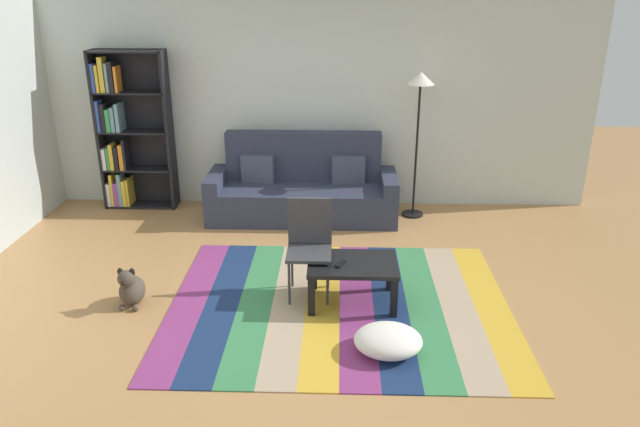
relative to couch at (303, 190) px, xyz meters
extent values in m
plane|color=#B27F4C|center=(0.18, -2.02, -0.34)|extent=(14.00, 14.00, 0.00)
cube|color=silver|center=(0.18, 0.53, 1.01)|extent=(6.80, 0.10, 2.70)
cube|color=#843370|center=(-0.90, -2.18, -0.33)|extent=(0.30, 2.48, 0.01)
cube|color=navy|center=(-0.60, -2.18, -0.33)|extent=(0.30, 2.48, 0.01)
cube|color=#387F4C|center=(-0.30, -2.18, -0.33)|extent=(0.30, 2.48, 0.01)
cube|color=tan|center=(0.01, -2.18, -0.33)|extent=(0.30, 2.48, 0.01)
cube|color=gold|center=(0.31, -2.18, -0.33)|extent=(0.30, 2.48, 0.01)
cube|color=#843370|center=(0.61, -2.18, -0.33)|extent=(0.30, 2.48, 0.01)
cube|color=navy|center=(0.91, -2.18, -0.33)|extent=(0.30, 2.48, 0.01)
cube|color=#387F4C|center=(1.21, -2.18, -0.33)|extent=(0.30, 2.48, 0.01)
cube|color=tan|center=(1.52, -2.18, -0.33)|extent=(0.30, 2.48, 0.01)
cube|color=gold|center=(1.82, -2.18, -0.33)|extent=(0.30, 2.48, 0.01)
cube|color=#2D3347|center=(0.00, -0.07, -0.14)|extent=(1.90, 0.80, 0.40)
cube|color=#2D3347|center=(0.00, 0.23, 0.36)|extent=(1.90, 0.20, 0.60)
cube|color=#2D3347|center=(-1.04, -0.07, -0.06)|extent=(0.18, 0.80, 0.56)
cube|color=#2D3347|center=(1.04, -0.07, -0.06)|extent=(0.18, 0.80, 0.56)
cube|color=#42475B|center=(-0.55, 0.11, 0.22)|extent=(0.42, 0.19, 0.36)
cube|color=#42475B|center=(0.55, 0.11, 0.22)|extent=(0.42, 0.19, 0.36)
cube|color=black|center=(-2.52, 0.28, 0.64)|extent=(0.04, 0.28, 1.96)
cube|color=black|center=(-1.65, 0.28, 0.64)|extent=(0.04, 0.28, 1.96)
cube|color=black|center=(-2.08, 0.41, 0.64)|extent=(0.90, 0.01, 1.96)
cube|color=black|center=(-2.08, 0.28, -0.32)|extent=(0.86, 0.28, 0.02)
cube|color=black|center=(-2.08, 0.28, 0.16)|extent=(0.86, 0.28, 0.02)
cube|color=black|center=(-2.08, 0.28, 0.64)|extent=(0.86, 0.28, 0.02)
cube|color=black|center=(-2.08, 0.28, 1.12)|extent=(0.86, 0.28, 0.02)
cube|color=black|center=(-2.08, 0.28, 1.60)|extent=(0.86, 0.28, 0.02)
cube|color=silver|center=(-2.47, 0.27, -0.16)|extent=(0.05, 0.25, 0.30)
cube|color=gold|center=(-2.43, 0.27, -0.10)|extent=(0.03, 0.25, 0.41)
cube|color=purple|center=(-2.38, 0.24, -0.15)|extent=(0.05, 0.18, 0.31)
cube|color=#668C99|center=(-2.33, 0.25, -0.10)|extent=(0.05, 0.20, 0.42)
cube|color=gold|center=(-2.28, 0.25, -0.14)|extent=(0.05, 0.21, 0.33)
cube|color=gold|center=(-2.23, 0.27, -0.13)|extent=(0.03, 0.25, 0.35)
cube|color=silver|center=(-2.47, 0.25, 0.31)|extent=(0.05, 0.20, 0.27)
cube|color=green|center=(-2.42, 0.26, 0.31)|extent=(0.03, 0.23, 0.28)
cube|color=gold|center=(-2.38, 0.24, 0.33)|extent=(0.05, 0.19, 0.32)
cube|color=black|center=(-2.32, 0.28, 0.32)|extent=(0.05, 0.26, 0.29)
cube|color=orange|center=(-2.26, 0.27, 0.33)|extent=(0.05, 0.24, 0.32)
cube|color=black|center=(-2.22, 0.25, 0.36)|extent=(0.03, 0.21, 0.39)
cube|color=#334CB2|center=(-2.48, 0.23, 0.84)|extent=(0.04, 0.17, 0.38)
cube|color=black|center=(-2.42, 0.24, 0.82)|extent=(0.05, 0.18, 0.34)
cube|color=green|center=(-2.36, 0.27, 0.79)|extent=(0.05, 0.24, 0.28)
cube|color=#668C99|center=(-2.31, 0.23, 0.80)|extent=(0.05, 0.17, 0.30)
cube|color=#668C99|center=(-2.25, 0.27, 0.82)|extent=(0.04, 0.24, 0.34)
cube|color=#334CB2|center=(-2.48, 0.25, 1.30)|extent=(0.04, 0.20, 0.34)
cube|color=gold|center=(-2.43, 0.27, 1.29)|extent=(0.03, 0.25, 0.32)
cube|color=gold|center=(-2.37, 0.23, 1.34)|extent=(0.05, 0.16, 0.41)
cube|color=#668C99|center=(-2.31, 0.26, 1.30)|extent=(0.03, 0.23, 0.34)
cube|color=black|center=(-2.26, 0.27, 1.31)|extent=(0.05, 0.25, 0.36)
cube|color=orange|center=(-2.21, 0.24, 1.29)|extent=(0.03, 0.19, 0.31)
cube|color=black|center=(0.57, -2.13, 0.05)|extent=(0.79, 0.56, 0.04)
cube|color=black|center=(0.22, -2.37, -0.15)|extent=(0.06, 0.06, 0.36)
cube|color=black|center=(0.92, -2.37, -0.15)|extent=(0.06, 0.06, 0.36)
cube|color=black|center=(0.22, -1.89, -0.15)|extent=(0.06, 0.06, 0.36)
cube|color=black|center=(0.92, -1.89, -0.15)|extent=(0.06, 0.06, 0.36)
ellipsoid|color=white|center=(0.84, -2.90, -0.22)|extent=(0.54, 0.47, 0.20)
ellipsoid|color=#473D33|center=(-1.40, -2.21, -0.21)|extent=(0.22, 0.30, 0.26)
sphere|color=#473D33|center=(-1.40, -2.31, -0.03)|extent=(0.15, 0.15, 0.15)
ellipsoid|color=black|center=(-1.40, -2.37, -0.04)|extent=(0.06, 0.07, 0.05)
ellipsoid|color=black|center=(-1.45, -2.29, 0.02)|extent=(0.05, 0.04, 0.08)
ellipsoid|color=black|center=(-1.35, -2.29, 0.02)|extent=(0.05, 0.04, 0.08)
sphere|color=#473D33|center=(-1.46, -2.34, -0.31)|extent=(0.06, 0.06, 0.06)
sphere|color=#473D33|center=(-1.34, -2.34, -0.31)|extent=(0.06, 0.06, 0.06)
cylinder|color=black|center=(1.36, 0.06, -0.32)|extent=(0.26, 0.26, 0.02)
cylinder|color=black|center=(1.36, 0.06, 0.48)|extent=(0.03, 0.03, 1.58)
cone|color=white|center=(1.36, 0.06, 1.34)|extent=(0.32, 0.32, 0.14)
cube|color=black|center=(0.46, -2.18, 0.08)|extent=(0.10, 0.16, 0.02)
cube|color=#38383D|center=(0.18, -2.02, 0.10)|extent=(0.40, 0.40, 0.03)
cube|color=#38383D|center=(0.18, -1.84, 0.34)|extent=(0.40, 0.03, 0.44)
cylinder|color=#38383D|center=(0.01, -2.19, -0.12)|extent=(0.02, 0.02, 0.42)
cylinder|color=#38383D|center=(0.35, -2.19, -0.12)|extent=(0.02, 0.02, 0.42)
cylinder|color=#38383D|center=(0.01, -1.85, -0.12)|extent=(0.02, 0.02, 0.42)
cylinder|color=#38383D|center=(0.35, -1.85, -0.12)|extent=(0.02, 0.02, 0.42)
camera|label=1|loc=(0.44, -6.91, 2.40)|focal=33.76mm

